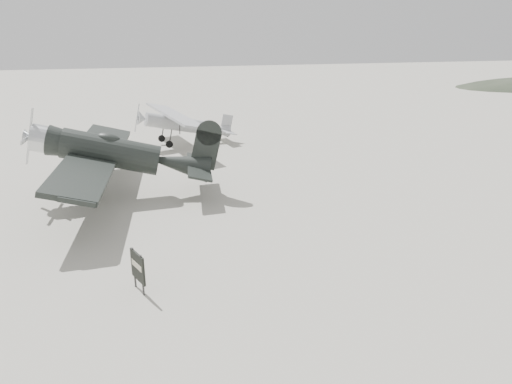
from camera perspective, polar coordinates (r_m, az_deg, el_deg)
The scene contains 4 objects.
ground at distance 19.74m, azimuth -2.51°, elevation -6.02°, with size 160.00×160.00×0.00m, color #A9A496.
lowwing_monoplane at distance 25.27m, azimuth -15.27°, elevation 4.20°, with size 9.10×12.73×4.10m.
highwing_monoplane at distance 35.26m, azimuth -8.46°, elevation 7.99°, with size 6.96×9.73×2.75m.
sign_board at distance 16.62m, azimuth -13.36°, elevation -8.39°, with size 0.45×0.92×1.41m.
Camera 1 is at (-3.05, -17.62, 8.35)m, focal length 35.00 mm.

